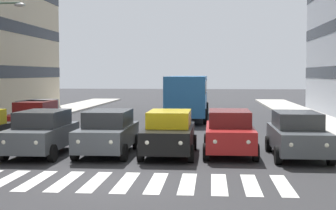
# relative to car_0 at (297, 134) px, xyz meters

# --- Properties ---
(ground_plane) EXTENTS (180.00, 180.00, 0.00)m
(ground_plane) POSITION_rel_car_0_xyz_m (6.14, 4.76, -0.89)
(ground_plane) COLOR #2D2D30
(crosswalk_markings) EXTENTS (10.35, 2.80, 0.01)m
(crosswalk_markings) POSITION_rel_car_0_xyz_m (6.14, 4.76, -0.88)
(crosswalk_markings) COLOR silver
(crosswalk_markings) RESTS_ON ground_plane
(car_0) EXTENTS (2.02, 4.44, 1.72)m
(car_0) POSITION_rel_car_0_xyz_m (0.00, 0.00, 0.00)
(car_0) COLOR #474C51
(car_0) RESTS_ON ground_plane
(car_1) EXTENTS (2.02, 4.44, 1.72)m
(car_1) POSITION_rel_car_0_xyz_m (2.51, -0.54, 0.00)
(car_1) COLOR maroon
(car_1) RESTS_ON ground_plane
(car_2) EXTENTS (2.02, 4.44, 1.72)m
(car_2) POSITION_rel_car_0_xyz_m (4.84, -0.11, 0.00)
(car_2) COLOR black
(car_2) RESTS_ON ground_plane
(car_3) EXTENTS (2.02, 4.44, 1.72)m
(car_3) POSITION_rel_car_0_xyz_m (7.25, -0.11, 0.00)
(car_3) COLOR #474C51
(car_3) RESTS_ON ground_plane
(car_4) EXTENTS (2.02, 4.44, 1.72)m
(car_4) POSITION_rel_car_0_xyz_m (9.79, 0.23, 0.00)
(car_4) COLOR #474C51
(car_4) RESTS_ON ground_plane
(car_row2_0) EXTENTS (2.02, 4.44, 1.72)m
(car_row2_0) POSITION_rel_car_0_xyz_m (12.79, -7.48, 0.00)
(car_row2_0) COLOR silver
(car_row2_0) RESTS_ON ground_plane
(car_row2_1) EXTENTS (2.02, 4.44, 1.72)m
(car_row2_1) POSITION_rel_car_0_xyz_m (12.42, -6.17, 0.00)
(car_row2_1) COLOR maroon
(car_row2_1) RESTS_ON ground_plane
(bus_behind_traffic) EXTENTS (2.78, 10.50, 3.00)m
(bus_behind_traffic) POSITION_rel_car_0_xyz_m (4.84, -15.54, 0.97)
(bus_behind_traffic) COLOR #286BAD
(bus_behind_traffic) RESTS_ON ground_plane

